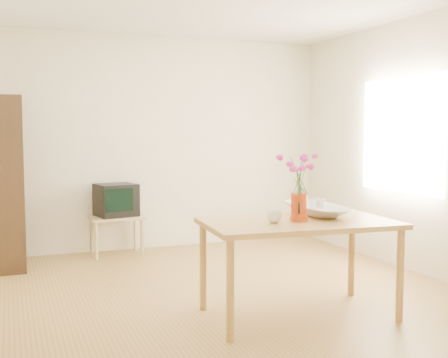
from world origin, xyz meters
name	(u,v)px	position (x,y,z in m)	size (l,w,h in m)	color
room	(239,147)	(0.03, 0.00, 1.30)	(4.50, 4.50, 4.50)	olive
table	(299,231)	(0.22, -0.72, 0.67)	(1.51, 0.93, 0.75)	#A27637
tv_stand	(116,222)	(-0.70, 1.97, 0.39)	(0.60, 0.45, 0.46)	tan
bookshelf	(10,189)	(-1.85, 1.75, 0.84)	(0.28, 0.70, 1.80)	black
pitcher	(299,208)	(0.22, -0.72, 0.85)	(0.14, 0.21, 0.22)	#BE3C0B
flowers	(299,172)	(0.22, -0.72, 1.13)	(0.24, 0.24, 0.35)	#F539BE
mug	(274,217)	(0.00, -0.74, 0.79)	(0.11, 0.11, 0.09)	white
bowl	(317,185)	(0.51, -0.49, 0.99)	(0.52, 0.52, 0.49)	white
teacup_a	(312,191)	(0.47, -0.49, 0.95)	(0.08, 0.08, 0.07)	white
teacup_b	(320,190)	(0.56, -0.47, 0.95)	(0.08, 0.08, 0.07)	white
television	(116,199)	(-0.70, 1.98, 0.65)	(0.50, 0.48, 0.37)	black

